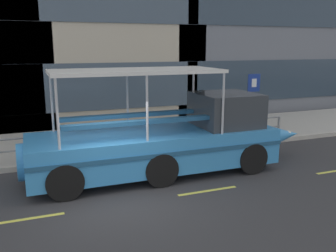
% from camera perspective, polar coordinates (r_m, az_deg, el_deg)
% --- Properties ---
extents(ground_plane, '(120.00, 120.00, 0.00)m').
position_cam_1_polar(ground_plane, '(10.23, -7.69, -10.65)').
color(ground_plane, '#333335').
extents(sidewalk, '(32.00, 4.80, 0.18)m').
position_cam_1_polar(sidewalk, '(15.43, -12.56, -2.52)').
color(sidewalk, '#A8A59E').
rests_on(sidewalk, ground_plane).
extents(curb_edge, '(32.00, 0.18, 0.18)m').
position_cam_1_polar(curb_edge, '(13.06, -10.90, -5.17)').
color(curb_edge, '#B2ADA3').
rests_on(curb_edge, ground_plane).
extents(lane_centreline, '(25.80, 0.12, 0.01)m').
position_cam_1_polar(lane_centreline, '(9.68, -6.83, -11.98)').
color(lane_centreline, '#DBD64C').
rests_on(lane_centreline, ground_plane).
extents(curb_guardrail, '(11.83, 0.09, 0.86)m').
position_cam_1_polar(curb_guardrail, '(13.67, -2.94, -1.26)').
color(curb_guardrail, gray).
rests_on(curb_guardrail, sidewalk).
extents(parking_sign, '(0.60, 0.12, 2.63)m').
position_cam_1_polar(parking_sign, '(16.33, 13.16, 4.98)').
color(parking_sign, '#4C4F54').
rests_on(parking_sign, sidewalk).
extents(duck_tour_boat, '(9.59, 2.48, 3.31)m').
position_cam_1_polar(duck_tour_boat, '(11.64, 0.54, -2.13)').
color(duck_tour_boat, '#388CD1').
rests_on(duck_tour_boat, ground_plane).
extents(pedestrian_near_bow, '(0.44, 0.29, 1.65)m').
position_cam_1_polar(pedestrian_near_bow, '(15.90, 5.14, 2.18)').
color(pedestrian_near_bow, black).
rests_on(pedestrian_near_bow, sidewalk).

